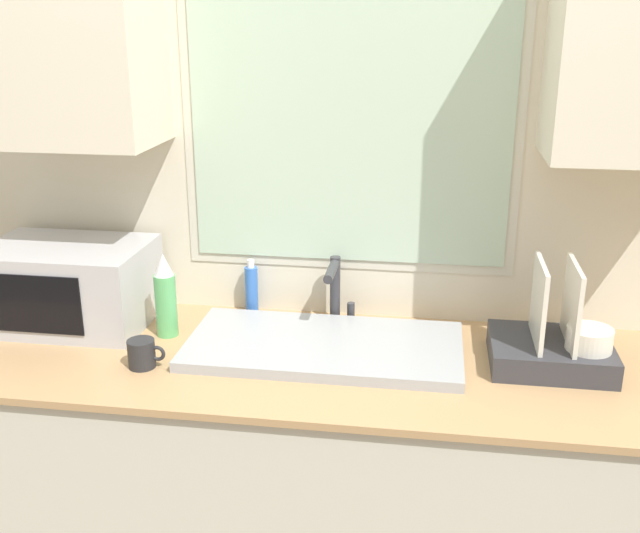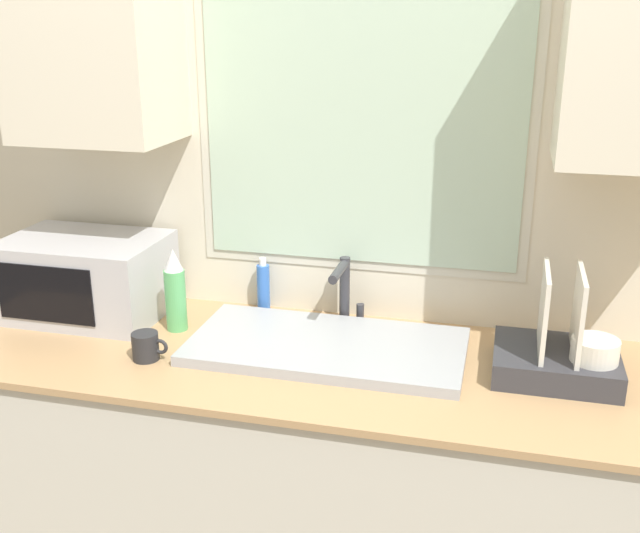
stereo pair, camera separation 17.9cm
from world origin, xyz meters
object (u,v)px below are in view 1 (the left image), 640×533
(soap_bottle, at_px, (252,289))
(mug_near_sink, at_px, (142,354))
(dish_rack, at_px, (555,344))
(faucet, at_px, (336,285))
(microwave, at_px, (69,285))
(spray_bottle, at_px, (165,296))

(soap_bottle, distance_m, mug_near_sink, 0.47)
(mug_near_sink, bearing_deg, dish_rack, 9.10)
(faucet, relative_size, mug_near_sink, 1.99)
(dish_rack, height_order, soap_bottle, dish_rack)
(faucet, height_order, microwave, microwave)
(faucet, xyz_separation_m, soap_bottle, (-0.27, 0.04, -0.04))
(microwave, bearing_deg, faucet, 8.06)
(faucet, xyz_separation_m, microwave, (-0.81, -0.11, -0.00))
(microwave, bearing_deg, mug_near_sink, -38.28)
(microwave, height_order, soap_bottle, microwave)
(faucet, distance_m, spray_bottle, 0.51)
(dish_rack, bearing_deg, faucet, 162.34)
(dish_rack, distance_m, spray_bottle, 1.11)
(faucet, relative_size, soap_bottle, 1.16)
(microwave, relative_size, dish_rack, 1.51)
(dish_rack, bearing_deg, spray_bottle, 178.02)
(spray_bottle, bearing_deg, mug_near_sink, -88.41)
(microwave, distance_m, dish_rack, 1.43)
(microwave, xyz_separation_m, spray_bottle, (0.32, -0.05, -0.00))
(dish_rack, xyz_separation_m, soap_bottle, (-0.90, 0.24, 0.02))
(faucet, distance_m, mug_near_sink, 0.61)
(faucet, xyz_separation_m, dish_rack, (0.62, -0.20, -0.06))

